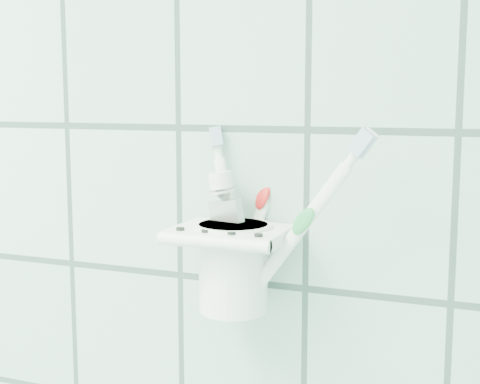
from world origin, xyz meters
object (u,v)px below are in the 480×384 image
object	(u,v)px
toothbrush_blue	(231,194)
toothbrush_orange	(244,198)
holder_bracket	(231,235)
toothbrush_pink	(242,212)
toothpaste_tube	(240,225)
cup	(233,263)

from	to	relation	value
toothbrush_blue	toothbrush_orange	bearing A→B (deg)	-17.52
holder_bracket	toothbrush_blue	distance (m)	0.04
holder_bracket	toothbrush_pink	size ratio (longest dim) A/B	0.62
toothbrush_blue	toothpaste_tube	size ratio (longest dim) A/B	1.55
toothbrush_pink	toothbrush_orange	bearing A→B (deg)	-88.15
toothpaste_tube	toothbrush_blue	bearing A→B (deg)	-134.52
cup	toothbrush_pink	world-z (taller)	toothbrush_pink
toothbrush_blue	toothpaste_tube	xyz separation A→B (m)	(0.01, 0.01, -0.03)
toothbrush_pink	holder_bracket	bearing A→B (deg)	-166.84
holder_bracket	toothbrush_orange	world-z (taller)	toothbrush_orange
toothbrush_pink	toothpaste_tube	bearing A→B (deg)	94.04
toothbrush_pink	toothpaste_tube	xyz separation A→B (m)	(-0.01, 0.01, -0.02)
cup	toothbrush_pink	xyz separation A→B (m)	(0.01, 0.00, 0.05)
toothbrush_orange	toothbrush_pink	bearing A→B (deg)	133.86
toothbrush_blue	cup	bearing A→B (deg)	-36.34
toothbrush_pink	toothbrush_orange	distance (m)	0.02
toothbrush_blue	toothbrush_orange	size ratio (longest dim) A/B	1.04
holder_bracket	toothbrush_orange	xyz separation A→B (m)	(0.01, -0.00, 0.04)
toothbrush_pink	cup	bearing A→B (deg)	179.94
toothbrush_pink	toothbrush_blue	size ratio (longest dim) A/B	0.85
holder_bracket	cup	world-z (taller)	same
toothbrush_orange	toothbrush_blue	bearing A→B (deg)	156.97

